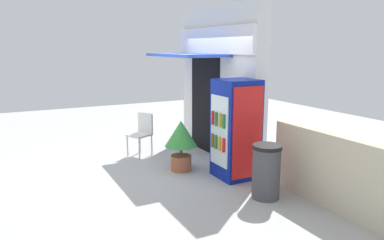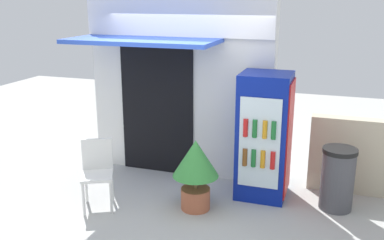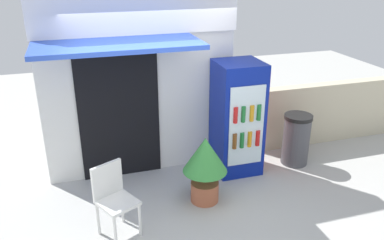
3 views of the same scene
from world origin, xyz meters
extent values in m
plane|color=#B2B2AD|center=(0.00, 0.00, 0.00)|extent=(16.00, 16.00, 0.00)
cube|color=silver|center=(-0.20, 1.46, 1.57)|extent=(2.90, 0.31, 3.13)
cube|color=white|center=(-0.20, 1.26, 2.45)|extent=(2.90, 0.08, 0.54)
cube|color=blue|center=(-0.55, 0.81, 2.15)|extent=(2.13, 0.98, 0.06)
cube|color=black|center=(-0.55, 1.29, 1.05)|extent=(1.19, 0.03, 2.10)
cube|color=navy|center=(1.20, 0.94, 0.88)|extent=(0.68, 0.67, 1.77)
cube|color=silver|center=(1.20, 0.60, 0.88)|extent=(0.54, 0.02, 1.24)
cube|color=red|center=(1.55, 0.94, 0.88)|extent=(0.02, 0.60, 1.59)
cylinder|color=brown|center=(1.02, 0.58, 0.68)|extent=(0.06, 0.06, 0.24)
cylinder|color=#196B2D|center=(1.13, 0.58, 0.68)|extent=(0.06, 0.06, 0.24)
cylinder|color=orange|center=(1.26, 0.58, 0.68)|extent=(0.06, 0.06, 0.24)
cylinder|color=red|center=(1.39, 0.58, 0.68)|extent=(0.06, 0.06, 0.24)
cylinder|color=red|center=(1.01, 0.58, 1.09)|extent=(0.06, 0.06, 0.24)
cylinder|color=#196B2D|center=(1.13, 0.58, 1.09)|extent=(0.06, 0.06, 0.24)
cylinder|color=orange|center=(1.27, 0.58, 1.09)|extent=(0.06, 0.06, 0.24)
cylinder|color=#196B2D|center=(1.38, 0.58, 1.09)|extent=(0.06, 0.06, 0.24)
cylinder|color=silver|center=(-0.87, -0.42, 0.22)|extent=(0.04, 0.04, 0.45)
cylinder|color=silver|center=(-0.56, -0.26, 0.22)|extent=(0.04, 0.04, 0.45)
cylinder|color=silver|center=(-1.04, -0.08, 0.22)|extent=(0.04, 0.04, 0.45)
cylinder|color=silver|center=(-0.73, 0.07, 0.22)|extent=(0.04, 0.04, 0.45)
cube|color=silver|center=(-0.80, -0.17, 0.47)|extent=(0.56, 0.57, 0.04)
cube|color=silver|center=(-0.89, 0.00, 0.70)|extent=(0.38, 0.22, 0.43)
cylinder|color=#AD5B3D|center=(0.44, 0.22, 0.14)|extent=(0.39, 0.39, 0.29)
cylinder|color=brown|center=(0.44, 0.22, 0.38)|extent=(0.05, 0.05, 0.18)
cone|color=#388C3D|center=(0.44, 0.22, 0.72)|extent=(0.61, 0.61, 0.49)
cylinder|color=#47474C|center=(2.22, 0.83, 0.40)|extent=(0.43, 0.43, 0.79)
cylinder|color=black|center=(2.22, 0.83, 0.82)|extent=(0.45, 0.45, 0.06)
camera|label=1|loc=(6.46, -2.64, 2.31)|focal=34.15mm
camera|label=2|loc=(2.10, -4.85, 2.77)|focal=40.95mm
camera|label=3|loc=(-1.11, -4.22, 3.17)|focal=36.81mm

